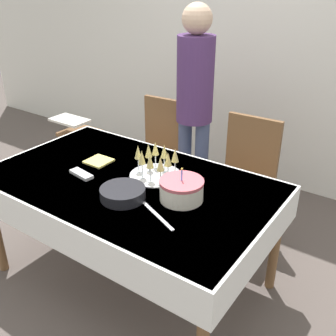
{
  "coord_description": "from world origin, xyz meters",
  "views": [
    {
      "loc": [
        1.36,
        -1.55,
        1.85
      ],
      "look_at": [
        0.24,
        0.07,
        0.86
      ],
      "focal_mm": 42.0,
      "sensor_mm": 36.0,
      "label": 1
    }
  ],
  "objects": [
    {
      "name": "birthday_cake",
      "position": [
        0.38,
        0.0,
        0.8
      ],
      "size": [
        0.24,
        0.24,
        0.19
      ],
      "color": "silver",
      "rests_on": "dining_table"
    },
    {
      "name": "high_chair",
      "position": [
        -1.17,
        0.69,
        0.48
      ],
      "size": [
        0.33,
        0.35,
        0.71
      ],
      "color": "brown",
      "rests_on": "ground_plane"
    },
    {
      "name": "fork_pile",
      "position": [
        -0.27,
        -0.11,
        0.75
      ],
      "size": [
        0.18,
        0.09,
        0.02
      ],
      "color": "silver",
      "rests_on": "dining_table"
    },
    {
      "name": "dining_chair_far_right",
      "position": [
        0.38,
        0.84,
        0.51
      ],
      "size": [
        0.43,
        0.43,
        0.94
      ],
      "color": "brown",
      "rests_on": "ground_plane"
    },
    {
      "name": "wall_back",
      "position": [
        0.0,
        1.85,
        1.35
      ],
      "size": [
        8.0,
        0.05,
        2.7
      ],
      "color": "silver",
      "rests_on": "ground_plane"
    },
    {
      "name": "plate_stack_main",
      "position": [
        0.11,
        -0.17,
        0.77
      ],
      "size": [
        0.25,
        0.25,
        0.06
      ],
      "color": "black",
      "rests_on": "dining_table"
    },
    {
      "name": "cake_knife",
      "position": [
        0.37,
        -0.2,
        0.74
      ],
      "size": [
        0.28,
        0.14,
        0.0
      ],
      "color": "silver",
      "rests_on": "dining_table"
    },
    {
      "name": "person_standing",
      "position": [
        -0.13,
        0.96,
        1.01
      ],
      "size": [
        0.28,
        0.28,
        1.67
      ],
      "color": "#3F4C72",
      "rests_on": "ground_plane"
    },
    {
      "name": "dining_table",
      "position": [
        0.0,
        0.0,
        0.64
      ],
      "size": [
        1.73,
        1.04,
        0.74
      ],
      "color": "white",
      "rests_on": "ground_plane"
    },
    {
      "name": "ground_plane",
      "position": [
        0.0,
        0.0,
        0.0
      ],
      "size": [
        12.0,
        12.0,
        0.0
      ],
      "primitive_type": "plane",
      "color": "#564C47"
    },
    {
      "name": "dining_chair_far_left",
      "position": [
        -0.39,
        0.84,
        0.51
      ],
      "size": [
        0.44,
        0.44,
        0.94
      ],
      "color": "brown",
      "rests_on": "ground_plane"
    },
    {
      "name": "napkin_pile",
      "position": [
        -0.32,
        0.09,
        0.75
      ],
      "size": [
        0.15,
        0.15,
        0.01
      ],
      "color": "#E0D166",
      "rests_on": "dining_table"
    },
    {
      "name": "champagne_tray",
      "position": [
        0.1,
        0.14,
        0.84
      ],
      "size": [
        0.32,
        0.32,
        0.18
      ],
      "color": "silver",
      "rests_on": "dining_table"
    }
  ]
}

